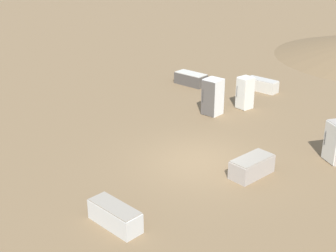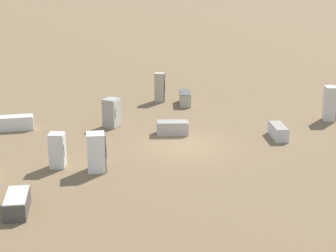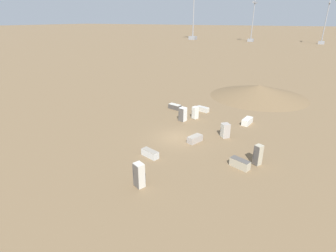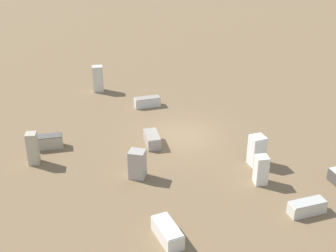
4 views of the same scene
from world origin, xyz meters
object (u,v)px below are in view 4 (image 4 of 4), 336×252
at_px(discarded_fridge_1, 261,170).
at_px(discarded_fridge_6, 257,150).
at_px(discarded_fridge_0, 48,142).
at_px(discarded_fridge_5, 98,79).
at_px(discarded_fridge_2, 33,148).
at_px(discarded_fridge_3, 307,207).
at_px(discarded_fridge_10, 147,102).
at_px(discarded_fridge_7, 137,164).
at_px(discarded_fridge_8, 167,232).
at_px(discarded_fridge_4, 152,139).

bearing_deg(discarded_fridge_1, discarded_fridge_6, 77.73).
xyz_separation_m(discarded_fridge_0, discarded_fridge_5, (6.17, -5.91, 0.57)).
bearing_deg(discarded_fridge_2, discarded_fridge_0, 72.95).
distance_m(discarded_fridge_3, discarded_fridge_10, 13.99).
height_order(discarded_fridge_7, discarded_fridge_10, discarded_fridge_7).
bearing_deg(discarded_fridge_3, discarded_fridge_2, 53.59).
height_order(discarded_fridge_3, discarded_fridge_8, discarded_fridge_8).
xyz_separation_m(discarded_fridge_0, discarded_fridge_6, (-7.56, -8.84, 0.46)).
height_order(discarded_fridge_0, discarded_fridge_4, discarded_fridge_0).
xyz_separation_m(discarded_fridge_3, discarded_fridge_10, (13.98, 0.39, 0.01)).
relative_size(discarded_fridge_1, discarded_fridge_3, 0.84).
relative_size(discarded_fridge_8, discarded_fridge_10, 1.04).
bearing_deg(discarded_fridge_5, discarded_fridge_10, -45.35).
height_order(discarded_fridge_0, discarded_fridge_10, discarded_fridge_0).
bearing_deg(discarded_fridge_7, discarded_fridge_10, 102.40).
xyz_separation_m(discarded_fridge_5, discarded_fridge_7, (-11.51, 3.01, -0.19)).
distance_m(discarded_fridge_6, discarded_fridge_10, 9.62).
distance_m(discarded_fridge_0, discarded_fridge_7, 6.09).
xyz_separation_m(discarded_fridge_2, discarded_fridge_6, (-6.34, -10.01, -0.06)).
bearing_deg(discarded_fridge_10, discarded_fridge_8, -10.81).
bearing_deg(discarded_fridge_5, discarded_fridge_1, -59.96).
xyz_separation_m(discarded_fridge_1, discarded_fridge_8, (-1.17, 6.16, -0.40)).
xyz_separation_m(discarded_fridge_4, discarded_fridge_10, (4.75, -2.37, -0.01)).
height_order(discarded_fridge_0, discarded_fridge_3, discarded_fridge_0).
xyz_separation_m(discarded_fridge_2, discarded_fridge_5, (7.39, -7.08, 0.05)).
xyz_separation_m(discarded_fridge_7, discarded_fridge_10, (7.31, -4.70, -0.44)).
height_order(discarded_fridge_1, discarded_fridge_2, discarded_fridge_2).
height_order(discarded_fridge_3, discarded_fridge_4, discarded_fridge_4).
height_order(discarded_fridge_0, discarded_fridge_2, discarded_fridge_2).
distance_m(discarded_fridge_1, discarded_fridge_10, 11.01).
height_order(discarded_fridge_4, discarded_fridge_6, discarded_fridge_6).
bearing_deg(discarded_fridge_2, discarded_fridge_6, -5.56).
relative_size(discarded_fridge_2, discarded_fridge_5, 0.94).
relative_size(discarded_fridge_5, discarded_fridge_10, 1.05).
bearing_deg(discarded_fridge_10, discarded_fridge_2, -54.89).
bearing_deg(discarded_fridge_3, discarded_fridge_4, 29.94).
xyz_separation_m(discarded_fridge_2, discarded_fridge_10, (3.18, -8.76, -0.58)).
relative_size(discarded_fridge_0, discarded_fridge_1, 1.18).
bearing_deg(discarded_fridge_3, discarded_fridge_10, 14.91).
bearing_deg(discarded_fridge_10, discarded_fridge_5, -143.02).
distance_m(discarded_fridge_0, discarded_fridge_6, 11.64).
relative_size(discarded_fridge_1, discarded_fridge_8, 0.81).
distance_m(discarded_fridge_0, discarded_fridge_4, 5.92).
distance_m(discarded_fridge_1, discarded_fridge_3, 3.02).
relative_size(discarded_fridge_6, discarded_fridge_7, 1.10).
relative_size(discarded_fridge_1, discarded_fridge_2, 0.85).
bearing_deg(discarded_fridge_0, discarded_fridge_5, 155.26).
distance_m(discarded_fridge_3, discarded_fridge_4, 9.63).
xyz_separation_m(discarded_fridge_3, discarded_fridge_8, (1.81, 6.31, 0.04)).
height_order(discarded_fridge_6, discarded_fridge_7, discarded_fridge_6).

